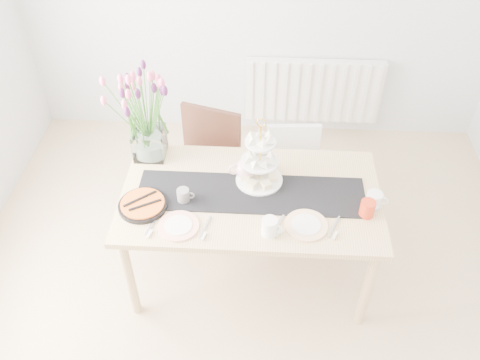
# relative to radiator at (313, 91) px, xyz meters

# --- Properties ---
(room_shell) EXTENTS (4.50, 4.50, 4.50)m
(room_shell) POSITION_rel_radiator_xyz_m (-0.50, -2.19, 0.85)
(room_shell) COLOR tan
(room_shell) RESTS_ON ground
(radiator) EXTENTS (1.20, 0.08, 0.60)m
(radiator) POSITION_rel_radiator_xyz_m (0.00, 0.00, 0.00)
(radiator) COLOR white
(radiator) RESTS_ON room_shell
(dining_table) EXTENTS (1.60, 0.90, 0.75)m
(dining_table) POSITION_rel_radiator_xyz_m (-0.49, -1.65, 0.22)
(dining_table) COLOR tan
(dining_table) RESTS_ON ground
(chair_brown) EXTENTS (0.55, 0.55, 0.90)m
(chair_brown) POSITION_rel_radiator_xyz_m (-0.84, -1.08, 0.07)
(chair_brown) COLOR #361913
(chair_brown) RESTS_ON ground
(chair_white) EXTENTS (0.42, 0.42, 0.78)m
(chair_white) POSITION_rel_radiator_xyz_m (-0.20, -1.08, 0.00)
(chair_white) COLOR silver
(chair_white) RESTS_ON ground
(table_runner) EXTENTS (1.40, 0.35, 0.01)m
(table_runner) POSITION_rel_radiator_xyz_m (-0.49, -1.65, 0.30)
(table_runner) COLOR black
(table_runner) RESTS_ON dining_table
(tulip_vase) EXTENTS (0.72, 0.72, 0.62)m
(tulip_vase) POSITION_rel_radiator_xyz_m (-1.17, -1.31, 0.70)
(tulip_vase) COLOR silver
(tulip_vase) RESTS_ON dining_table
(cake_stand) EXTENTS (0.29, 0.29, 0.43)m
(cake_stand) POSITION_rel_radiator_xyz_m (-0.44, -1.54, 0.42)
(cake_stand) COLOR gold
(cake_stand) RESTS_ON dining_table
(teapot) EXTENTS (0.25, 0.21, 0.14)m
(teapot) POSITION_rel_radiator_xyz_m (-0.53, -1.50, 0.37)
(teapot) COLOR white
(teapot) RESTS_ON dining_table
(cream_jug) EXTENTS (0.12, 0.12, 0.10)m
(cream_jug) POSITION_rel_radiator_xyz_m (0.24, -1.71, 0.35)
(cream_jug) COLOR silver
(cream_jug) RESTS_ON dining_table
(tart_tin) EXTENTS (0.29, 0.29, 0.04)m
(tart_tin) POSITION_rel_radiator_xyz_m (-1.13, -1.80, 0.32)
(tart_tin) COLOR black
(tart_tin) RESTS_ON dining_table
(mug_grey) EXTENTS (0.08, 0.08, 0.09)m
(mug_grey) POSITION_rel_radiator_xyz_m (-0.90, -1.74, 0.34)
(mug_grey) COLOR slate
(mug_grey) RESTS_ON dining_table
(mug_white) EXTENTS (0.12, 0.12, 0.11)m
(mug_white) POSITION_rel_radiator_xyz_m (-0.38, -1.97, 0.35)
(mug_white) COLOR white
(mug_white) RESTS_ON dining_table
(mug_orange) EXTENTS (0.12, 0.12, 0.10)m
(mug_orange) POSITION_rel_radiator_xyz_m (0.19, -1.79, 0.35)
(mug_orange) COLOR red
(mug_orange) RESTS_ON dining_table
(plate_left) EXTENTS (0.29, 0.29, 0.01)m
(plate_left) POSITION_rel_radiator_xyz_m (-0.90, -1.95, 0.31)
(plate_left) COLOR white
(plate_left) RESTS_ON dining_table
(plate_right) EXTENTS (0.33, 0.33, 0.01)m
(plate_right) POSITION_rel_radiator_xyz_m (-0.16, -1.90, 0.31)
(plate_right) COLOR white
(plate_right) RESTS_ON dining_table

